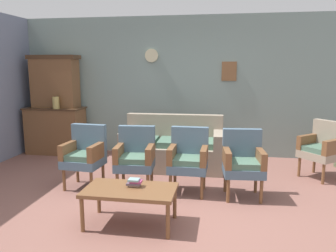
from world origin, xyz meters
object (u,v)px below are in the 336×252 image
(floral_couch, at_px, (173,149))
(armchair_near_couch_end, at_px, (135,156))
(book_stack_on_table, at_px, (135,183))
(vase_on_cabinet, at_px, (56,103))
(armchair_row_middle, at_px, (188,157))
(wingback_chair_by_fireplace, at_px, (322,147))
(armchair_by_doorway, at_px, (243,160))
(armchair_near_cabinet, at_px, (85,153))
(coffee_table, at_px, (130,192))
(side_cabinet, at_px, (56,130))

(floral_couch, relative_size, armchair_near_couch_end, 1.92)
(book_stack_on_table, bearing_deg, floral_couch, 87.03)
(vase_on_cabinet, relative_size, armchair_row_middle, 0.26)
(armchair_near_couch_end, height_order, wingback_chair_by_fireplace, same)
(vase_on_cabinet, relative_size, armchair_by_doorway, 0.26)
(armchair_row_middle, bearing_deg, armchair_near_cabinet, -178.77)
(armchair_near_couch_end, bearing_deg, armchair_near_cabinet, 179.44)
(floral_couch, xyz_separation_m, armchair_near_cabinet, (-1.12, -1.12, 0.17))
(floral_couch, bearing_deg, armchair_near_couch_end, -107.78)
(armchair_near_couch_end, distance_m, coffee_table, 1.08)
(armchair_row_middle, distance_m, coffee_table, 1.21)
(armchair_row_middle, bearing_deg, side_cabinet, 149.28)
(armchair_row_middle, distance_m, armchair_by_doorway, 0.74)
(armchair_row_middle, bearing_deg, floral_couch, 109.47)
(vase_on_cabinet, distance_m, book_stack_on_table, 3.45)
(armchair_near_cabinet, height_order, armchair_near_couch_end, same)
(armchair_near_couch_end, bearing_deg, side_cabinet, 140.60)
(armchair_near_couch_end, distance_m, wingback_chair_by_fireplace, 2.92)
(armchair_by_doorway, height_order, wingback_chair_by_fireplace, same)
(armchair_near_couch_end, distance_m, armchair_by_doorway, 1.48)
(armchair_near_couch_end, height_order, coffee_table, armchair_near_couch_end)
(armchair_near_couch_end, bearing_deg, wingback_chair_by_fireplace, 19.68)
(vase_on_cabinet, distance_m, armchair_by_doorway, 3.86)
(vase_on_cabinet, height_order, floral_couch, vase_on_cabinet)
(side_cabinet, height_order, armchair_row_middle, side_cabinet)
(armchair_row_middle, bearing_deg, coffee_table, -115.93)
(armchair_near_couch_end, height_order, armchair_by_doorway, same)
(coffee_table, distance_m, book_stack_on_table, 0.12)
(vase_on_cabinet, bearing_deg, armchair_near_cabinet, -51.56)
(armchair_by_doorway, bearing_deg, armchair_row_middle, 177.15)
(vase_on_cabinet, distance_m, armchair_near_cabinet, 2.07)
(floral_couch, bearing_deg, armchair_by_doorway, -45.13)
(side_cabinet, bearing_deg, vase_on_cabinet, -53.63)
(armchair_near_couch_end, relative_size, wingback_chair_by_fireplace, 1.00)
(armchair_near_cabinet, distance_m, armchair_row_middle, 1.50)
(coffee_table, bearing_deg, side_cabinet, 130.03)
(coffee_table, xyz_separation_m, book_stack_on_table, (0.03, 0.07, 0.09))
(armchair_by_doorway, distance_m, coffee_table, 1.65)
(armchair_row_middle, bearing_deg, vase_on_cabinet, 150.82)
(wingback_chair_by_fireplace, height_order, book_stack_on_table, wingback_chair_by_fireplace)
(armchair_row_middle, bearing_deg, wingback_chair_by_fireplace, 25.23)
(side_cabinet, bearing_deg, floral_couch, -13.98)
(armchair_by_doorway, bearing_deg, wingback_chair_by_fireplace, 37.73)
(armchair_by_doorway, xyz_separation_m, book_stack_on_table, (-1.23, -0.98, -0.03))
(armchair_near_couch_end, xyz_separation_m, wingback_chair_by_fireplace, (2.75, 0.98, 0.00))
(armchair_near_cabinet, bearing_deg, floral_couch, 45.05)
(armchair_near_cabinet, distance_m, coffee_table, 1.44)
(armchair_near_cabinet, distance_m, wingback_chair_by_fireplace, 3.64)
(side_cabinet, height_order, armchair_by_doorway, side_cabinet)
(armchair_row_middle, relative_size, book_stack_on_table, 5.43)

